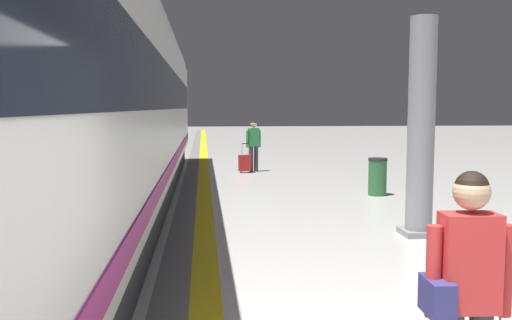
# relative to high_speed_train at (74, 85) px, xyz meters

# --- Properties ---
(safety_line_strip) EXTENTS (0.36, 80.00, 0.01)m
(safety_line_strip) POSITION_rel_high_speed_train_xyz_m (2.08, 2.98, -2.50)
(safety_line_strip) COLOR yellow
(safety_line_strip) RESTS_ON ground
(tactile_edge_band) EXTENTS (0.59, 80.00, 0.01)m
(tactile_edge_band) POSITION_rel_high_speed_train_xyz_m (1.77, 2.98, -2.50)
(tactile_edge_band) COLOR slate
(tactile_edge_band) RESTS_ON ground
(high_speed_train) EXTENTS (2.94, 28.14, 4.97)m
(high_speed_train) POSITION_rel_high_speed_train_xyz_m (0.00, 0.00, 0.00)
(high_speed_train) COLOR #38383D
(high_speed_train) RESTS_ON ground
(traveller_foreground) EXTENTS (0.56, 0.30, 1.75)m
(traveller_foreground) POSITION_rel_high_speed_train_xyz_m (3.69, -6.02, -1.49)
(traveller_foreground) COLOR #383842
(traveller_foreground) RESTS_ON ground
(passenger_near) EXTENTS (0.50, 0.31, 1.71)m
(passenger_near) POSITION_rel_high_speed_train_xyz_m (3.74, 8.95, -1.51)
(passenger_near) COLOR #383842
(passenger_near) RESTS_ON ground
(suitcase_near) EXTENTS (0.42, 0.30, 0.98)m
(suitcase_near) POSITION_rel_high_speed_train_xyz_m (3.41, 8.67, -2.18)
(suitcase_near) COLOR #A51E1E
(suitcase_near) RESTS_ON ground
(platform_pillar) EXTENTS (0.56, 0.56, 3.60)m
(platform_pillar) POSITION_rel_high_speed_train_xyz_m (5.64, -0.45, -0.78)
(platform_pillar) COLOR gray
(platform_pillar) RESTS_ON ground
(waste_bin) EXTENTS (0.46, 0.46, 0.91)m
(waste_bin) POSITION_rel_high_speed_train_xyz_m (6.28, 3.72, -2.04)
(waste_bin) COLOR #2D6638
(waste_bin) RESTS_ON ground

